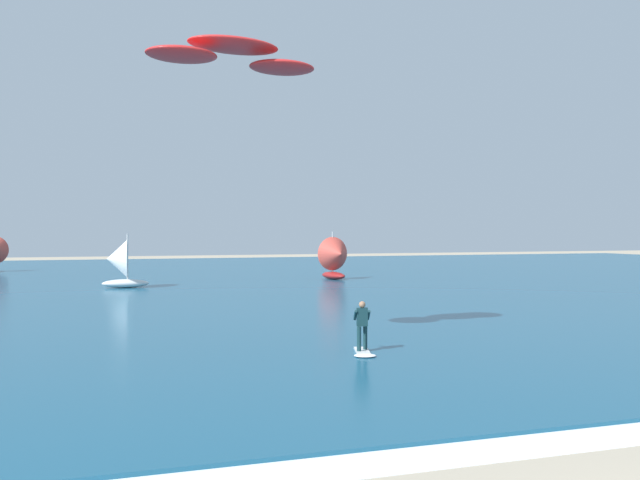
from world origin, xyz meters
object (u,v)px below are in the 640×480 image
object	(u,v)px
sailboat_leading	(119,263)
sailboat_trailing	(336,258)
kite	(234,55)

from	to	relation	value
sailboat_leading	sailboat_trailing	size ratio (longest dim) A/B	0.97
kite	sailboat_leading	world-z (taller)	kite
kite	sailboat_leading	bearing A→B (deg)	95.48
kite	sailboat_leading	xyz separation A→B (m)	(-2.57, 26.78, -8.40)
sailboat_leading	sailboat_trailing	distance (m)	17.46
sailboat_leading	sailboat_trailing	world-z (taller)	sailboat_trailing
kite	sailboat_trailing	xyz separation A→B (m)	(14.64, 29.72, -8.34)
sailboat_leading	sailboat_trailing	xyz separation A→B (m)	(17.21, 2.94, 0.06)
kite	sailboat_trailing	bearing A→B (deg)	63.77
sailboat_leading	kite	bearing A→B (deg)	-84.52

